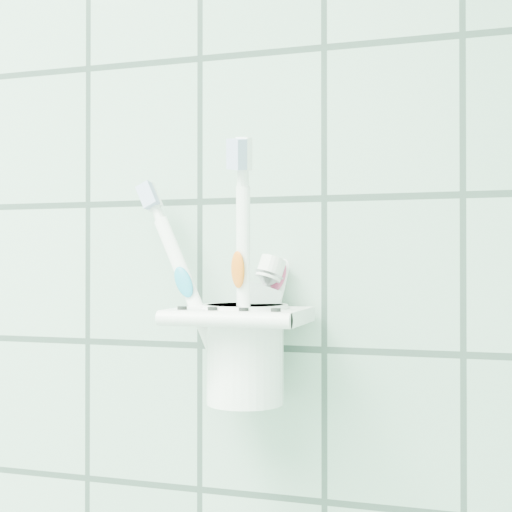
{
  "coord_description": "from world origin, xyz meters",
  "views": [
    {
      "loc": [
        0.84,
        0.58,
        1.33
      ],
      "look_at": [
        0.68,
        1.1,
        1.33
      ],
      "focal_mm": 50.0,
      "sensor_mm": 36.0,
      "label": 1
    }
  ],
  "objects_px": {
    "toothbrush_blue": "(253,271)",
    "toothpaste_tube": "(232,310)",
    "cup": "(245,349)",
    "toothbrush_orange": "(243,267)",
    "toothbrush_pink": "(231,271)",
    "holder_bracket": "(240,317)"
  },
  "relations": [
    {
      "from": "toothbrush_blue",
      "to": "toothbrush_orange",
      "type": "xyz_separation_m",
      "value": [
        -0.0,
        -0.01,
        0.0
      ]
    },
    {
      "from": "holder_bracket",
      "to": "cup",
      "type": "distance_m",
      "value": 0.03
    },
    {
      "from": "toothbrush_orange",
      "to": "toothpaste_tube",
      "type": "bearing_deg",
      "value": 175.74
    },
    {
      "from": "holder_bracket",
      "to": "toothpaste_tube",
      "type": "bearing_deg",
      "value": 169.91
    },
    {
      "from": "cup",
      "to": "toothbrush_orange",
      "type": "xyz_separation_m",
      "value": [
        0.0,
        -0.01,
        0.07
      ]
    },
    {
      "from": "toothbrush_blue",
      "to": "toothpaste_tube",
      "type": "bearing_deg",
      "value": -160.4
    },
    {
      "from": "holder_bracket",
      "to": "toothbrush_blue",
      "type": "height_order",
      "value": "toothbrush_blue"
    },
    {
      "from": "cup",
      "to": "toothbrush_pink",
      "type": "relative_size",
      "value": 0.42
    },
    {
      "from": "toothpaste_tube",
      "to": "toothbrush_orange",
      "type": "bearing_deg",
      "value": -54.52
    },
    {
      "from": "cup",
      "to": "toothbrush_blue",
      "type": "relative_size",
      "value": 0.42
    },
    {
      "from": "toothbrush_pink",
      "to": "holder_bracket",
      "type": "bearing_deg",
      "value": 46.86
    },
    {
      "from": "toothbrush_pink",
      "to": "toothbrush_blue",
      "type": "bearing_deg",
      "value": 34.99
    },
    {
      "from": "cup",
      "to": "toothpaste_tube",
      "type": "distance_m",
      "value": 0.04
    },
    {
      "from": "cup",
      "to": "toothbrush_pink",
      "type": "height_order",
      "value": "toothbrush_pink"
    },
    {
      "from": "holder_bracket",
      "to": "toothbrush_pink",
      "type": "height_order",
      "value": "toothbrush_pink"
    },
    {
      "from": "cup",
      "to": "toothbrush_blue",
      "type": "distance_m",
      "value": 0.07
    },
    {
      "from": "toothbrush_orange",
      "to": "holder_bracket",
      "type": "bearing_deg",
      "value": 154.85
    },
    {
      "from": "holder_bracket",
      "to": "toothbrush_blue",
      "type": "bearing_deg",
      "value": 26.47
    },
    {
      "from": "toothbrush_pink",
      "to": "toothbrush_blue",
      "type": "height_order",
      "value": "toothbrush_pink"
    },
    {
      "from": "toothbrush_pink",
      "to": "toothbrush_orange",
      "type": "height_order",
      "value": "toothbrush_orange"
    },
    {
      "from": "cup",
      "to": "toothpaste_tube",
      "type": "relative_size",
      "value": 0.63
    },
    {
      "from": "cup",
      "to": "toothbrush_pink",
      "type": "bearing_deg",
      "value": -132.8
    }
  ]
}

